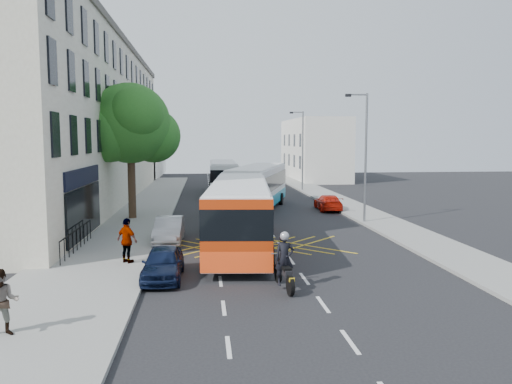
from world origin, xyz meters
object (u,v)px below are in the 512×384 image
object	(u,v)px
bus_mid	(258,187)
distant_car_silver	(262,182)
parked_car_silver	(169,230)
lamp_far	(302,146)
pedestrian_near	(2,303)
motorbike	(284,262)
lamp_near	(364,151)
bus_near	(240,214)
bus_far	(223,177)
red_hatchback	(328,202)
parked_car_blue	(163,263)
distant_car_grey	(229,179)
street_tree	(130,124)
pedestrian_far	(127,241)

from	to	relation	value
bus_mid	distant_car_silver	xyz separation A→B (m)	(2.22, 16.41, -1.04)
bus_mid	parked_car_silver	bearing A→B (deg)	-100.23
lamp_far	bus_mid	xyz separation A→B (m)	(-5.92, -12.97, -2.88)
parked_car_silver	pedestrian_near	world-z (taller)	pedestrian_near
bus_mid	motorbike	distance (m)	20.29
lamp_near	bus_mid	world-z (taller)	lamp_near
bus_near	motorbike	xyz separation A→B (m)	(1.11, -6.65, -0.76)
bus_far	parked_car_silver	bearing A→B (deg)	-98.29
parked_car_silver	red_hatchback	distance (m)	15.42
bus_near	lamp_near	bearing A→B (deg)	43.56
red_hatchback	bus_far	bearing A→B (deg)	-57.04
bus_mid	pedestrian_near	bearing A→B (deg)	-94.67
parked_car_silver	pedestrian_near	bearing A→B (deg)	-104.36
parked_car_blue	lamp_near	bearing A→B (deg)	45.97
lamp_far	bus_far	world-z (taller)	lamp_far
lamp_near	pedestrian_near	distance (m)	23.13
bus_near	parked_car_blue	xyz separation A→B (m)	(-3.28, -4.93, -1.12)
lamp_far	pedestrian_near	bearing A→B (deg)	-112.46
bus_far	distant_car_grey	size ratio (longest dim) A/B	2.60
distant_car_silver	pedestrian_near	distance (m)	42.05
parked_car_silver	red_hatchback	size ratio (longest dim) A/B	0.98
bus_far	pedestrian_near	distance (m)	36.65
distant_car_grey	pedestrian_near	world-z (taller)	pedestrian_near
street_tree	parked_car_silver	size ratio (longest dim) A/B	2.22
bus_mid	pedestrian_near	distance (m)	25.78
distant_car_silver	lamp_near	bearing A→B (deg)	106.85
bus_mid	motorbike	bearing A→B (deg)	-76.90
bus_near	bus_mid	distance (m)	13.78
motorbike	parked_car_blue	size ratio (longest dim) A/B	0.64
red_hatchback	pedestrian_far	world-z (taller)	pedestrian_far
red_hatchback	pedestrian_far	size ratio (longest dim) A/B	2.15
motorbike	pedestrian_far	xyz separation A→B (m)	(-6.02, 3.86, 0.12)
lamp_far	parked_car_blue	distance (m)	33.77
bus_mid	pedestrian_far	distance (m)	17.93
lamp_near	parked_car_blue	bearing A→B (deg)	-135.19
distant_car_silver	pedestrian_far	bearing A→B (deg)	81.73
lamp_near	bus_near	size ratio (longest dim) A/B	0.67
bus_far	pedestrian_near	bearing A→B (deg)	-100.65
bus_mid	bus_far	distance (m)	12.11
red_hatchback	pedestrian_near	distance (m)	27.34
bus_mid	distant_car_grey	xyz separation A→B (m)	(-1.05, 22.43, -1.14)
pedestrian_far	street_tree	bearing A→B (deg)	-43.95
parked_car_silver	distant_car_grey	bearing A→B (deg)	83.27
bus_far	motorbike	world-z (taller)	bus_far
street_tree	distant_car_silver	bearing A→B (deg)	61.73
bus_mid	parked_car_silver	size ratio (longest dim) A/B	3.03
street_tree	pedestrian_near	size ratio (longest dim) A/B	4.91
lamp_far	distant_car_grey	bearing A→B (deg)	126.38
bus_far	distant_car_grey	xyz separation A→B (m)	(1.11, 10.51, -1.06)
street_tree	bus_mid	bearing A→B (deg)	24.78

